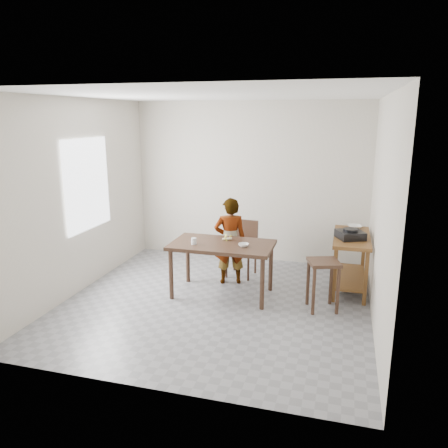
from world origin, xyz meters
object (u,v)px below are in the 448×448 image
(dining_chair, at_px, (241,249))
(stool, at_px, (323,285))
(dining_table, at_px, (222,269))
(child, at_px, (230,241))
(prep_counter, at_px, (350,262))

(dining_chair, distance_m, stool, 1.60)
(dining_table, height_order, stool, dining_table)
(dining_table, distance_m, child, 0.54)
(dining_chair, bearing_deg, prep_counter, 2.20)
(dining_chair, relative_size, stool, 1.30)
(prep_counter, xyz_separation_m, dining_chair, (-1.64, 0.11, 0.03))
(child, relative_size, stool, 1.97)
(prep_counter, bearing_deg, dining_chair, 176.18)
(dining_table, bearing_deg, stool, -4.89)
(child, xyz_separation_m, dining_chair, (0.09, 0.34, -0.22))
(prep_counter, height_order, dining_chair, dining_chair)
(dining_table, xyz_separation_m, prep_counter, (1.72, 0.70, 0.03))
(prep_counter, bearing_deg, stool, -112.44)
(prep_counter, distance_m, child, 1.76)
(dining_table, distance_m, prep_counter, 1.86)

